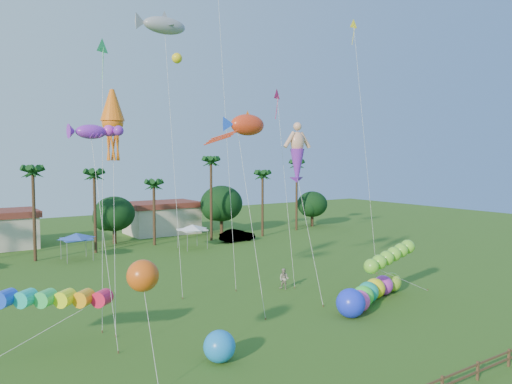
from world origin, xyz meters
TOP-DOWN VIEW (x-y plane):
  - ground at (0.00, 0.00)m, footprint 160.00×160.00m
  - tree_line at (3.57, 44.00)m, footprint 69.46×8.91m
  - buildings_row at (-3.09, 50.00)m, footprint 35.00×7.00m
  - tent_row at (-6.00, 36.33)m, footprint 31.00×4.00m
  - fence at (0.00, -6.00)m, footprint 36.12×0.12m
  - car_b at (15.59, 37.31)m, footprint 5.12×2.14m
  - spectator_b at (5.61, 13.86)m, footprint 1.02×1.11m
  - caterpillar_inflatable at (8.29, 6.50)m, footprint 10.12×5.20m
  - blue_ball at (-6.91, 3.56)m, footprint 1.82×1.82m
  - rainbow_tube at (-13.35, 9.92)m, footprint 8.60×4.77m
  - green_worm at (8.60, 6.51)m, footprint 10.28×3.74m
  - orange_ball_kite at (-11.32, 3.68)m, footprint 1.75×2.53m
  - merman_kite at (6.32, 12.99)m, footprint 2.49×5.79m
  - fish_kite at (1.40, 13.24)m, footprint 4.79×6.70m
  - shark_kite at (-1.48, 22.53)m, footprint 5.62×7.82m
  - squid_kite at (-9.27, 14.03)m, footprint 2.28×4.41m
  - lobster_kite at (-11.55, 11.32)m, footprint 3.62×4.59m
  - delta_kite_red at (6.90, 16.63)m, footprint 1.28×3.55m
  - delta_kite_yellow at (17.20, 17.22)m, footprint 1.26×4.42m
  - delta_kite_green at (-9.11, 16.43)m, footprint 2.54×4.99m

SIDE VIEW (x-z plane):
  - ground at x=0.00m, z-range 0.00..0.00m
  - fence at x=0.00m, z-range 0.11..1.11m
  - car_b at x=15.59m, z-range 0.00..1.65m
  - caterpillar_inflatable at x=8.29m, z-range -0.17..1.95m
  - blue_ball at x=-6.91m, z-range 0.00..1.82m
  - spectator_b at x=5.61m, z-range 0.00..1.83m
  - buildings_row at x=-3.09m, z-range 0.00..4.00m
  - tent_row at x=-6.00m, z-range 2.45..3.05m
  - rainbow_tube at x=-13.35m, z-range 1.21..4.63m
  - green_worm at x=8.60m, z-range 1.14..4.87m
  - tree_line at x=3.57m, z-range -1.22..9.78m
  - orange_ball_kite at x=-11.32m, z-range 2.35..8.71m
  - merman_kite at x=6.32m, z-range 4.57..18.65m
  - lobster_kite at x=-11.55m, z-range 6.24..20.03m
  - squid_kite at x=-9.27m, z-range 5.80..22.13m
  - fish_kite at x=1.40m, z-range 6.59..21.68m
  - delta_kite_red at x=6.90m, z-range 8.06..25.92m
  - delta_kite_green at x=-9.11m, z-range 9.18..29.39m
  - shark_kite at x=-1.48m, z-range 11.25..35.69m
  - delta_kite_yellow at x=17.20m, z-range 11.72..37.49m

